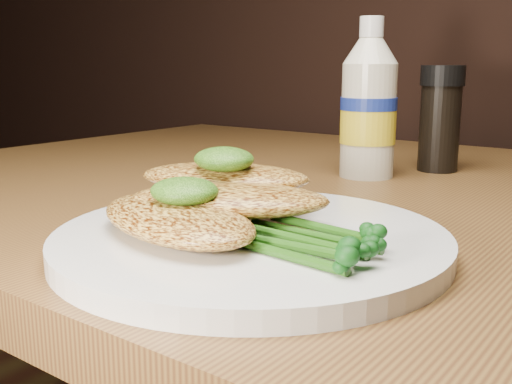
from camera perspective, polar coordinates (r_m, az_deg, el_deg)
The scene contains 9 objects.
plate at distance 0.43m, azimuth -0.47°, elevation -4.59°, with size 0.28×0.28×0.01m, color silver.
chicken_front at distance 0.42m, azimuth -7.53°, elevation -2.51°, with size 0.15×0.08×0.02m, color gold.
chicken_mid at distance 0.44m, azimuth -2.53°, elevation -0.72°, with size 0.15×0.07×0.02m, color gold.
chicken_back at distance 0.48m, azimuth -3.00°, elevation 1.43°, with size 0.14×0.07×0.02m, color gold.
pesto_front at distance 0.42m, azimuth -6.79°, elevation 0.09°, with size 0.05×0.05×0.02m, color black.
pesto_back at distance 0.47m, azimuth -3.05°, elevation 3.12°, with size 0.05×0.05×0.02m, color black.
broccolini_bundle at distance 0.39m, azimuth 4.16°, elevation -3.93°, with size 0.13×0.10×0.02m, color #205011, non-canonical shape.
mayo_bottle at distance 0.71m, azimuth 10.62°, elevation 8.68°, with size 0.06×0.06×0.18m, color beige, non-canonical shape.
pepper_grinder at distance 0.77m, azimuth 17.01°, elevation 6.63°, with size 0.05×0.05×0.13m, color black, non-canonical shape.
Camera 1 is at (0.28, 0.47, 0.88)m, focal length 42.31 mm.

